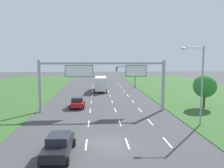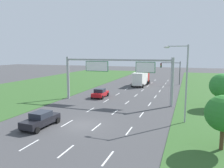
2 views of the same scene
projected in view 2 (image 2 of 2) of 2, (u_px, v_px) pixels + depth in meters
The scene contains 13 objects.
ground_plane at pixel (81, 125), 23.24m from camera, with size 200.00×200.00×0.00m, color #424244.
grass_verge_left at pixel (3, 95), 39.46m from camera, with size 24.00×120.00×0.06m, color #335B28.
lane_dashes_inner_left at pixel (106, 101), 35.03m from camera, with size 0.14×62.40×0.01m.
lane_dashes_inner_right at pixel (127, 102), 33.88m from camera, with size 0.14×62.40×0.01m.
lane_dashes_slip at pixel (150, 104), 32.73m from camera, with size 0.14×62.40×0.01m.
car_near_red at pixel (100, 93), 37.60m from camera, with size 2.22×4.00×1.56m.
car_lead_silver at pixel (41, 119), 22.58m from camera, with size 2.17×4.51×1.60m.
box_truck at pixel (141, 78), 51.23m from camera, with size 2.87×8.35×3.19m.
sign_gantry at pixel (116, 71), 33.41m from camera, with size 17.24×0.44×7.00m.
traffic_light_mast at pixel (172, 69), 53.06m from camera, with size 4.76×0.49×5.60m.
street_lamp at pixel (183, 77), 23.44m from camera, with size 2.61×0.32×8.50m.
roadside_tree_near at pixel (224, 113), 16.85m from camera, with size 2.85×2.85×4.43m.
roadside_tree_mid at pixel (222, 86), 29.79m from camera, with size 3.33×3.33×4.87m.
Camera 2 is at (10.49, -20.05, 7.62)m, focal length 35.00 mm.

